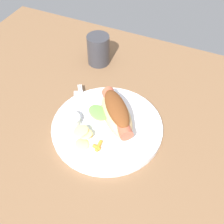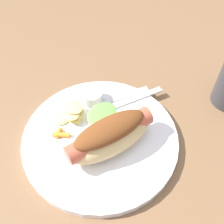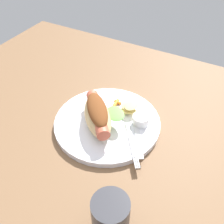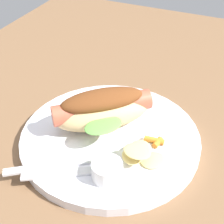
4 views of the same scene
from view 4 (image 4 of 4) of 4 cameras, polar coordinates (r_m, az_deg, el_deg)
name	(u,v)px [view 4 (image 4 of 4)]	position (r cm, az deg, el deg)	size (l,w,h in cm)	color
ground_plane	(110,146)	(56.19, -0.30, -5.71)	(120.00, 90.00, 1.80)	brown
plate	(108,140)	(54.77, -0.72, -4.67)	(28.84, 28.84, 1.60)	white
hot_dog	(102,109)	(54.17, -1.65, 0.52)	(15.55, 16.20, 6.61)	#DBB77A
sauce_ramekin	(107,171)	(47.15, -0.84, -9.86)	(4.37, 4.37, 2.64)	white
fork	(58,165)	(50.04, -9.15, -8.80)	(9.54, 12.72, 0.40)	silver
knife	(68,173)	(48.81, -7.49, -10.15)	(13.01, 1.40, 0.36)	silver
chips_pile	(140,154)	(49.59, 4.76, -7.09)	(6.16, 7.51, 2.80)	#E9CE7B
carrot_garnish	(156,141)	(53.06, 7.35, -4.90)	(2.18, 3.19, 0.92)	orange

